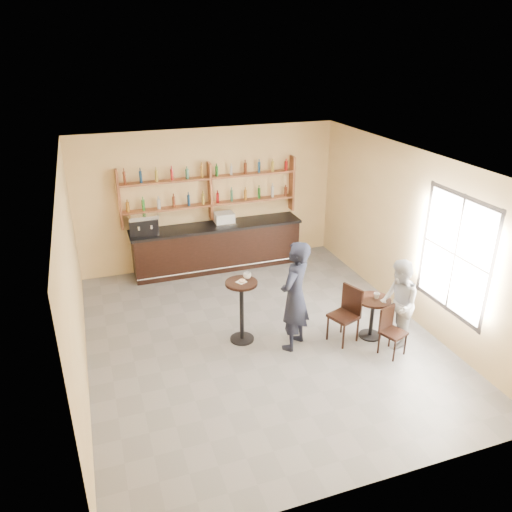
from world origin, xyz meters
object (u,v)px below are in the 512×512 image
object	(u,v)px
bar_counter	(217,246)
chair_west	(344,316)
pedestal_table	(242,311)
cafe_table	(372,318)
man_main	(295,296)
chair_south	(393,332)
pastry_case	(224,219)
espresso_machine	(144,224)
patron_second	(398,304)

from	to	relation	value
bar_counter	chair_west	size ratio (longest dim) A/B	3.87
pedestal_table	chair_west	size ratio (longest dim) A/B	1.14
cafe_table	chair_west	size ratio (longest dim) A/B	0.76
bar_counter	man_main	distance (m)	3.64
bar_counter	cafe_table	distance (m)	4.20
bar_counter	chair_south	bearing A→B (deg)	-66.62
bar_counter	chair_west	distance (m)	3.94
chair_south	cafe_table	bearing A→B (deg)	73.60
chair_south	pastry_case	bearing A→B (deg)	90.17
espresso_machine	pastry_case	world-z (taller)	espresso_machine
espresso_machine	pastry_case	xyz separation A→B (m)	(1.80, 0.00, -0.09)
bar_counter	man_main	bearing A→B (deg)	-83.64
pedestal_table	cafe_table	world-z (taller)	pedestal_table
pedestal_table	man_main	xyz separation A→B (m)	(0.80, -0.47, 0.40)
pastry_case	pedestal_table	xyz separation A→B (m)	(-0.58, -3.12, -0.62)
pastry_case	cafe_table	world-z (taller)	pastry_case
espresso_machine	chair_south	bearing A→B (deg)	-45.04
bar_counter	chair_west	world-z (taller)	bar_counter
chair_west	patron_second	bearing A→B (deg)	44.65
espresso_machine	chair_west	bearing A→B (deg)	-45.78
pastry_case	man_main	world-z (taller)	man_main
bar_counter	patron_second	distance (m)	4.63
pastry_case	cafe_table	distance (m)	4.20
pedestal_table	chair_west	xyz separation A→B (m)	(1.69, -0.61, -0.07)
pedestal_table	chair_south	world-z (taller)	pedestal_table
man_main	patron_second	xyz separation A→B (m)	(1.71, -0.52, -0.19)
man_main	espresso_machine	bearing A→B (deg)	-102.18
pastry_case	patron_second	distance (m)	4.56
patron_second	cafe_table	bearing A→B (deg)	-117.84
pedestal_table	man_main	world-z (taller)	man_main
bar_counter	patron_second	size ratio (longest dim) A/B	2.46
espresso_machine	chair_west	xyz separation A→B (m)	(2.91, -3.73, -0.78)
chair_west	espresso_machine	bearing A→B (deg)	-162.06
pedestal_table	man_main	distance (m)	1.01
patron_second	pedestal_table	bearing A→B (deg)	-87.91
bar_counter	pastry_case	size ratio (longest dim) A/B	8.70
espresso_machine	cafe_table	bearing A→B (deg)	-41.27
pastry_case	cafe_table	bearing A→B (deg)	-58.54
cafe_table	man_main	bearing A→B (deg)	172.57
espresso_machine	chair_south	size ratio (longest dim) A/B	0.73
man_main	patron_second	distance (m)	1.80
chair_south	patron_second	bearing A→B (deg)	29.60
pastry_case	chair_south	world-z (taller)	pastry_case
bar_counter	espresso_machine	size ratio (longest dim) A/B	6.34
pastry_case	man_main	distance (m)	3.60
cafe_table	chair_west	distance (m)	0.57
man_main	chair_south	xyz separation A→B (m)	(1.49, -0.79, -0.56)
bar_counter	espresso_machine	xyz separation A→B (m)	(-1.62, 0.00, 0.75)
man_main	cafe_table	distance (m)	1.57
bar_counter	chair_west	xyz separation A→B (m)	(1.29, -3.73, -0.02)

